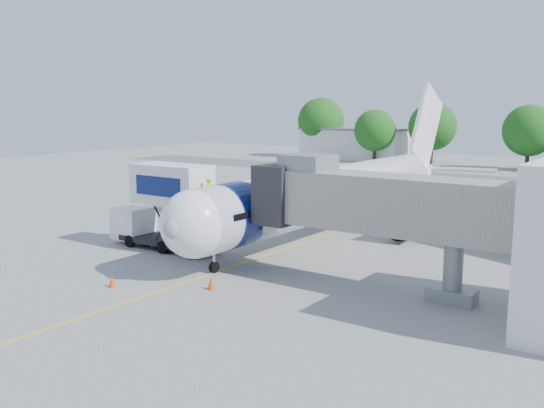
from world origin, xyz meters
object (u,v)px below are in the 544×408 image
Objects in this scene: aircraft at (337,192)px; jet_bridge at (367,203)px; catering_hiloader at (165,207)px; ground_tug at (104,282)px.

jet_bridge is at bearing -54.30° from aircraft.
aircraft is 2.71× the size of jet_bridge.
jet_bridge reaches higher than catering_hiloader.
aircraft is 4.44× the size of catering_hiloader.
catering_hiloader reaches higher than ground_tug.
catering_hiloader is (-6.27, -11.12, -0.19)m from aircraft.
ground_tug is (-1.66, -19.86, -2.26)m from aircraft.
aircraft is 12.77m from catering_hiloader.
aircraft is 10.37× the size of ground_tug.
jet_bridge reaches higher than ground_tug.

